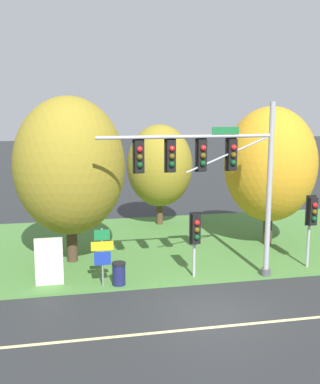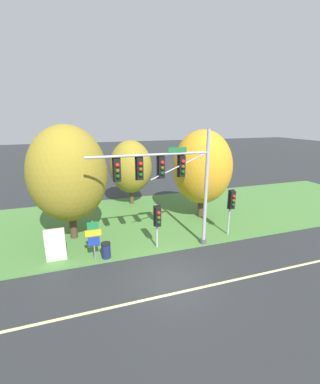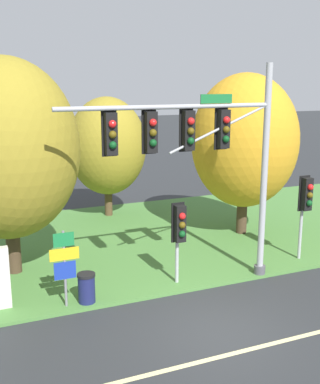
{
  "view_description": "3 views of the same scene",
  "coord_description": "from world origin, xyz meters",
  "views": [
    {
      "loc": [
        -5.06,
        -15.28,
        7.31
      ],
      "look_at": [
        -0.97,
        4.69,
        3.48
      ],
      "focal_mm": 45.0,
      "sensor_mm": 36.0,
      "label": 1
    },
    {
      "loc": [
        -4.27,
        -10.69,
        7.92
      ],
      "look_at": [
        0.28,
        2.92,
        3.78
      ],
      "focal_mm": 24.0,
      "sensor_mm": 36.0,
      "label": 2
    },
    {
      "loc": [
        -6.3,
        -10.55,
        6.74
      ],
      "look_at": [
        -0.31,
        3.52,
        3.21
      ],
      "focal_mm": 45.0,
      "sensor_mm": 36.0,
      "label": 3
    }
  ],
  "objects": [
    {
      "name": "pedestrian_signal_further_along",
      "position": [
        5.44,
        3.23,
        2.47
      ],
      "size": [
        0.46,
        0.55,
        3.25
      ],
      "color": "#9EA0A5",
      "rests_on": "grass_verge"
    },
    {
      "name": "traffic_signal_mast",
      "position": [
        0.83,
        2.72,
        4.73
      ],
      "size": [
        7.21,
        0.49,
        7.22
      ],
      "color": "#9EA0A5",
      "rests_on": "grass_verge"
    },
    {
      "name": "route_sign_post",
      "position": [
        -3.65,
        2.89,
        1.55
      ],
      "size": [
        0.88,
        0.08,
        2.37
      ],
      "color": "slate",
      "rests_on": "grass_verge"
    },
    {
      "name": "lane_stripe",
      "position": [
        0.0,
        -1.2,
        0.0
      ],
      "size": [
        36.0,
        0.16,
        0.01
      ],
      "primitive_type": "cube",
      "color": "beige",
      "rests_on": "ground"
    },
    {
      "name": "tree_behind_signpost",
      "position": [
        5.15,
        7.03,
        4.22
      ],
      "size": [
        4.61,
        4.61,
        7.01
      ],
      "color": "#423021",
      "rests_on": "grass_verge"
    },
    {
      "name": "grass_verge",
      "position": [
        0.0,
        8.25,
        0.05
      ],
      "size": [
        48.0,
        11.5,
        0.1
      ],
      "primitive_type": "cube",
      "color": "#477A38",
      "rests_on": "ground"
    },
    {
      "name": "trash_bin",
      "position": [
        -3.01,
        2.91,
        0.57
      ],
      "size": [
        0.56,
        0.56,
        0.93
      ],
      "color": "#191E4C",
      "rests_on": "grass_verge"
    },
    {
      "name": "pedestrian_signal_near_kerb",
      "position": [
        0.17,
        3.03,
        2.08
      ],
      "size": [
        0.46,
        0.55,
        2.79
      ],
      "color": "#9EA0A5",
      "rests_on": "grass_verge"
    },
    {
      "name": "ground_plane",
      "position": [
        0.0,
        0.0,
        0.0
      ],
      "size": [
        160.0,
        160.0,
        0.0
      ],
      "primitive_type": "plane",
      "color": "#282B2D"
    },
    {
      "name": "tree_nearest_road",
      "position": [
        -4.76,
        6.29,
        4.49
      ],
      "size": [
        4.93,
        4.93,
        7.49
      ],
      "color": "#423021",
      "rests_on": "grass_verge"
    },
    {
      "name": "tree_left_of_mast",
      "position": [
        0.54,
        12.16,
        3.61
      ],
      "size": [
        3.85,
        3.85,
        5.93
      ],
      "color": "#4C3823",
      "rests_on": "grass_verge"
    }
  ]
}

